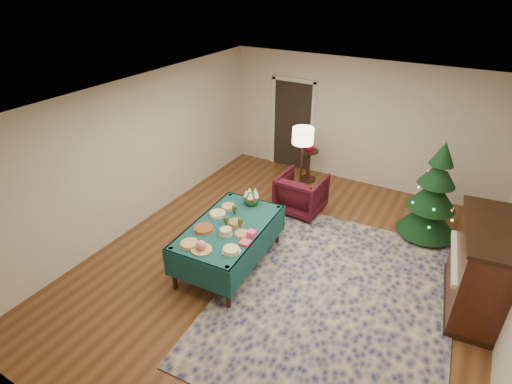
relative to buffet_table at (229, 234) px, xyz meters
The scene contains 25 objects.
room_shell 1.20m from the buffet_table, 25.48° to the left, with size 7.00×7.00×7.00m.
doorway 3.99m from the buffet_table, 101.03° to the left, with size 1.08×0.04×2.16m.
rug 1.87m from the buffet_table, ahead, with size 3.20×4.20×0.02m, color #141A4C.
buffet_table is the anchor object (origin of this frame).
platter_0 0.75m from the buffet_table, 107.41° to the right, with size 0.31×0.31×0.05m.
platter_1 0.74m from the buffet_table, 89.66° to the right, with size 0.31×0.31×0.16m.
platter_2 0.68m from the buffet_table, 53.75° to the right, with size 0.27×0.27×0.06m.
platter_3 0.43m from the buffet_table, 133.14° to the right, with size 0.35×0.35×0.05m.
platter_4 0.31m from the buffet_table, 67.30° to the right, with size 0.22×0.22×0.10m.
platter_5 0.37m from the buffet_table, 19.00° to the right, with size 0.25×0.25×0.04m.
platter_6 0.40m from the buffet_table, 152.52° to the left, with size 0.30×0.30×0.05m.
platter_7 0.21m from the buffet_table, 40.27° to the left, with size 0.27×0.27×0.07m.
platter_8 0.57m from the buffet_table, 124.00° to the left, with size 0.26×0.26×0.04m.
goblet_0 0.41m from the buffet_table, 106.28° to the left, with size 0.08×0.08×0.17m.
goblet_1 0.31m from the buffet_table, 11.48° to the left, with size 0.08×0.08×0.17m.
goblet_2 0.24m from the buffet_table, 130.28° to the right, with size 0.08×0.08×0.17m.
napkin_stack 0.56m from the buffet_table, 30.12° to the right, with size 0.15×0.15×0.04m, color #ED4167.
gift_box 0.50m from the buffet_table, ahead, with size 0.12×0.12×0.10m, color #FB4584.
centerpiece 0.79m from the buffet_table, 91.90° to the left, with size 0.27×0.27×0.31m.
armchair 2.12m from the buffet_table, 81.31° to the left, with size 0.84×0.79×0.87m, color #3D0D17.
floor_lamp 2.41m from the buffet_table, 84.63° to the left, with size 0.40×0.40×1.67m.
side_table 3.39m from the buffet_table, 91.49° to the left, with size 0.41×0.41×0.74m.
potted_plant 3.40m from the buffet_table, 91.49° to the left, with size 0.21×0.38×0.21m, color #BA0D2C.
christmas_tree 3.58m from the buffet_table, 42.81° to the left, with size 1.03×1.03×1.83m.
piano 3.62m from the buffet_table, 15.01° to the left, with size 0.89×1.63×1.35m.
Camera 1 is at (2.10, -4.67, 4.24)m, focal length 28.00 mm.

